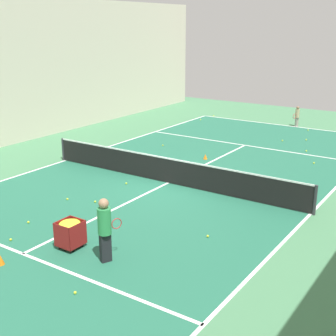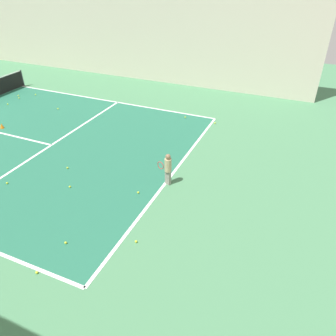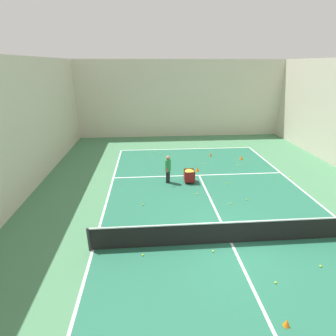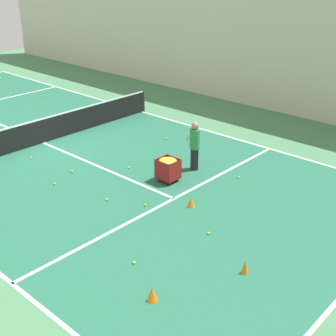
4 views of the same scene
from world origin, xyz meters
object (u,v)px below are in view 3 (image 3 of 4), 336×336
tennis_net (232,232)px  coach_at_net (168,167)px  training_cone_1 (198,169)px  ball_cart (189,174)px  training_cone_0 (211,154)px

tennis_net → coach_at_net: size_ratio=6.57×
coach_at_net → training_cone_1: 2.71m
ball_cart → training_cone_0: size_ratio=2.22×
training_cone_1 → tennis_net: bearing=-90.2°
training_cone_0 → training_cone_1: training_cone_0 is taller
ball_cart → training_cone_0: 5.07m
coach_at_net → training_cone_1: coach_at_net is taller
ball_cart → training_cone_1: bearing=63.6°
ball_cart → training_cone_1: (0.80, 1.61, -0.40)m
training_cone_0 → tennis_net: bearing=-98.7°
tennis_net → training_cone_1: 7.38m
coach_at_net → ball_cart: (1.25, -0.04, -0.41)m
tennis_net → training_cone_1: (0.03, 7.37, -0.36)m
coach_at_net → training_cone_0: coach_at_net is taller
ball_cart → coach_at_net: bearing=178.2°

